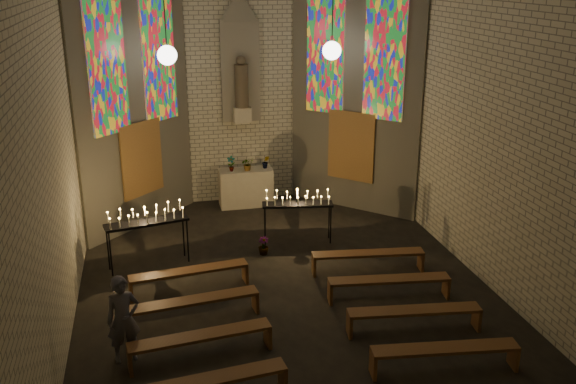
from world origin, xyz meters
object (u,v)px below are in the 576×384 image
(visitor, at_px, (123,319))
(votive_stand_right, at_px, (298,201))
(altar, at_px, (246,187))
(votive_stand_left, at_px, (146,218))
(aisle_flower_pot, at_px, (263,246))

(visitor, bearing_deg, votive_stand_right, 35.72)
(altar, bearing_deg, votive_stand_left, -129.19)
(aisle_flower_pot, height_order, visitor, visitor)
(aisle_flower_pot, bearing_deg, altar, 87.82)
(altar, height_order, votive_stand_left, votive_stand_left)
(votive_stand_left, distance_m, visitor, 3.50)
(altar, height_order, votive_stand_right, votive_stand_right)
(aisle_flower_pot, xyz_separation_m, votive_stand_right, (0.90, 0.51, 0.81))
(altar, xyz_separation_m, votive_stand_left, (-2.61, -3.20, 0.59))
(votive_stand_right, bearing_deg, visitor, -124.98)
(aisle_flower_pot, distance_m, votive_stand_right, 1.31)
(aisle_flower_pot, distance_m, votive_stand_left, 2.64)
(votive_stand_left, bearing_deg, votive_stand_right, -2.84)
(aisle_flower_pot, height_order, votive_stand_right, votive_stand_right)
(votive_stand_left, bearing_deg, aisle_flower_pot, -11.27)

